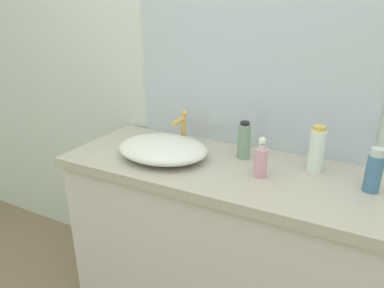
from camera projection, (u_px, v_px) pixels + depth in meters
bathroom_wall_rear at (264, 61)px, 1.54m from camera, size 6.00×0.06×2.60m
vanity_counter at (219, 251)px, 1.61m from camera, size 1.41×0.55×0.89m
wall_mirror_panel at (249, 47)px, 1.51m from camera, size 1.13×0.01×0.93m
sink_basin at (163, 149)px, 1.51m from camera, size 0.42×0.33×0.08m
faucet at (182, 126)px, 1.64m from camera, size 0.03×0.13×0.17m
soap_dispenser at (261, 160)px, 1.33m from camera, size 0.05×0.05×0.16m
lotion_bottle at (317, 150)px, 1.36m from camera, size 0.06×0.06×0.19m
perfume_bottle at (374, 171)px, 1.21m from camera, size 0.06×0.06×0.17m
spray_can at (244, 141)px, 1.49m from camera, size 0.06×0.06×0.17m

